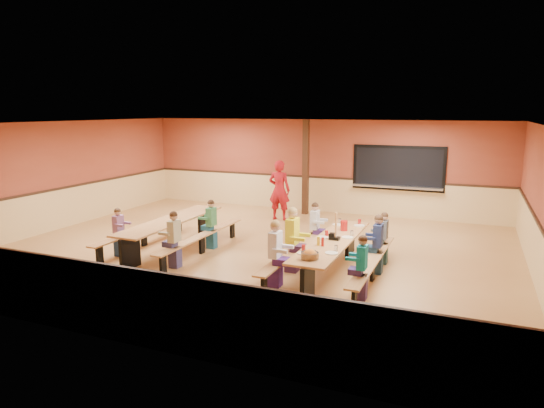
% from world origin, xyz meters
% --- Properties ---
extents(ground, '(12.00, 12.00, 0.00)m').
position_xyz_m(ground, '(0.00, 0.00, 0.00)').
color(ground, '#9B6B3B').
rests_on(ground, ground).
extents(room_envelope, '(12.04, 10.04, 3.02)m').
position_xyz_m(room_envelope, '(0.00, 0.00, 0.69)').
color(room_envelope, brown).
rests_on(room_envelope, ground).
extents(kitchen_pass_through, '(2.78, 0.28, 1.38)m').
position_xyz_m(kitchen_pass_through, '(2.60, 4.96, 1.49)').
color(kitchen_pass_through, black).
rests_on(kitchen_pass_through, ground).
extents(structural_post, '(0.18, 0.18, 3.00)m').
position_xyz_m(structural_post, '(-0.20, 4.40, 1.50)').
color(structural_post, '#321D10').
rests_on(structural_post, ground).
extents(cafeteria_table_main, '(1.91, 3.70, 0.74)m').
position_xyz_m(cafeteria_table_main, '(2.21, -1.01, 0.53)').
color(cafeteria_table_main, '#B78049').
rests_on(cafeteria_table_main, ground).
extents(cafeteria_table_second, '(1.91, 3.70, 0.74)m').
position_xyz_m(cafeteria_table_second, '(-1.84, -0.70, 0.53)').
color(cafeteria_table_second, '#B78049').
rests_on(cafeteria_table_second, ground).
extents(seated_child_white_left, '(0.40, 0.32, 1.27)m').
position_xyz_m(seated_child_white_left, '(1.38, -2.03, 0.63)').
color(seated_child_white_left, white).
rests_on(seated_child_white_left, ground).
extents(seated_adult_yellow, '(0.43, 0.35, 1.34)m').
position_xyz_m(seated_adult_yellow, '(1.38, -1.10, 0.67)').
color(seated_adult_yellow, yellow).
rests_on(seated_adult_yellow, ground).
extents(seated_child_grey_left, '(0.35, 0.29, 1.17)m').
position_xyz_m(seated_child_grey_left, '(1.38, 0.42, 0.59)').
color(seated_child_grey_left, silver).
rests_on(seated_child_grey_left, ground).
extents(seated_child_teal_right, '(0.34, 0.28, 1.15)m').
position_xyz_m(seated_child_teal_right, '(3.03, -2.03, 0.58)').
color(seated_child_teal_right, teal).
rests_on(seated_child_teal_right, ground).
extents(seated_child_navy_right, '(0.37, 0.30, 1.22)m').
position_xyz_m(seated_child_navy_right, '(3.03, -0.54, 0.61)').
color(seated_child_navy_right, navy).
rests_on(seated_child_navy_right, ground).
extents(seated_child_char_right, '(0.33, 0.27, 1.13)m').
position_xyz_m(seated_child_char_right, '(3.03, 0.16, 0.56)').
color(seated_child_char_right, '#484C51').
rests_on(seated_child_char_right, ground).
extents(seated_child_purple_sec, '(0.32, 0.26, 1.11)m').
position_xyz_m(seated_child_purple_sec, '(-2.67, -1.60, 0.55)').
color(seated_child_purple_sec, '#966298').
rests_on(seated_child_purple_sec, ground).
extents(seated_child_green_sec, '(0.35, 0.29, 1.18)m').
position_xyz_m(seated_child_green_sec, '(-1.02, -0.23, 0.59)').
color(seated_child_green_sec, '#39804D').
rests_on(seated_child_green_sec, ground).
extents(seated_child_tan_sec, '(0.37, 0.30, 1.20)m').
position_xyz_m(seated_child_tan_sec, '(-1.02, -1.81, 0.60)').
color(seated_child_tan_sec, '#B1AF8C').
rests_on(seated_child_tan_sec, ground).
extents(standing_woman, '(0.69, 0.48, 1.83)m').
position_xyz_m(standing_woman, '(-0.66, 3.29, 0.91)').
color(standing_woman, '#A3121A').
rests_on(standing_woman, ground).
extents(punch_pitcher, '(0.16, 0.16, 0.22)m').
position_xyz_m(punch_pitcher, '(2.23, -0.17, 0.85)').
color(punch_pitcher, '#B21A17').
rests_on(punch_pitcher, cafeteria_table_main).
extents(chip_bowl, '(0.32, 0.32, 0.15)m').
position_xyz_m(chip_bowl, '(2.18, -2.37, 0.81)').
color(chip_bowl, orange).
rests_on(chip_bowl, cafeteria_table_main).
extents(napkin_dispenser, '(0.10, 0.14, 0.13)m').
position_xyz_m(napkin_dispenser, '(2.18, -0.97, 0.80)').
color(napkin_dispenser, black).
rests_on(napkin_dispenser, cafeteria_table_main).
extents(condiment_mustard, '(0.06, 0.06, 0.17)m').
position_xyz_m(condiment_mustard, '(2.06, -1.48, 0.82)').
color(condiment_mustard, yellow).
rests_on(condiment_mustard, cafeteria_table_main).
extents(condiment_ketchup, '(0.06, 0.06, 0.17)m').
position_xyz_m(condiment_ketchup, '(2.15, -1.51, 0.82)').
color(condiment_ketchup, '#B2140F').
rests_on(condiment_ketchup, cafeteria_table_main).
extents(table_paddle, '(0.16, 0.16, 0.56)m').
position_xyz_m(table_paddle, '(2.26, -0.97, 0.88)').
color(table_paddle, black).
rests_on(table_paddle, cafeteria_table_main).
extents(place_settings, '(0.65, 3.30, 0.11)m').
position_xyz_m(place_settings, '(2.21, -1.01, 0.80)').
color(place_settings, beige).
rests_on(place_settings, cafeteria_table_main).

